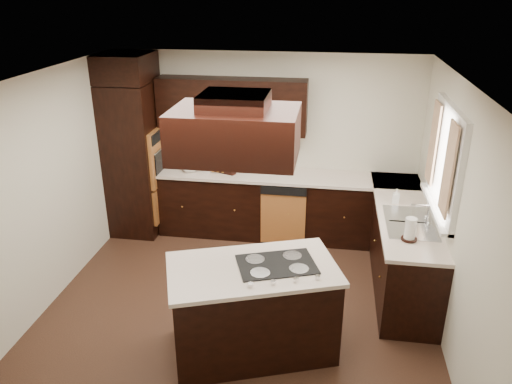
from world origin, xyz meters
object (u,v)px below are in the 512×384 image
Objects in this scene: oven_column at (135,159)px; range_hood at (235,134)px; spice_rack at (223,163)px; island at (253,311)px.

range_hood is (1.88, -2.25, 1.10)m from oven_column.
oven_column is 6.01× the size of spice_rack.
oven_column is 1.42× the size of island.
island is at bearing -48.86° from oven_column.
range_hood is at bearing 136.06° from island.
spice_rack is (1.25, 0.04, 0.01)m from oven_column.
spice_rack is at bearing 105.23° from range_hood.
range_hood reaches higher than spice_rack.
oven_column is at bearing 129.74° from range_hood.
range_hood reaches higher than oven_column.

